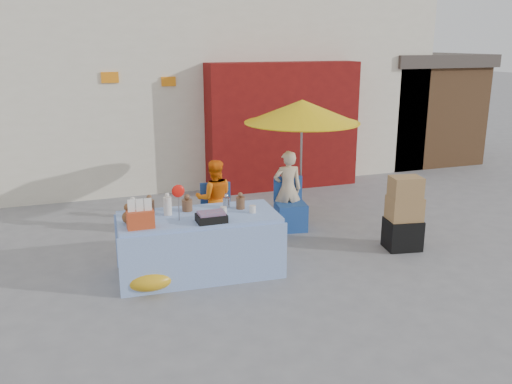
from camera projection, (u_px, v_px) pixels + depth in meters
name	position (u px, v px, depth m)	size (l,w,h in m)	color
ground	(248.00, 279.00, 7.08)	(80.00, 80.00, 0.00)	slate
backdrop	(169.00, 37.00, 13.23)	(14.00, 8.00, 7.80)	silver
market_table	(199.00, 243.00, 7.18)	(2.18, 1.12, 1.28)	#96BCF0
chair_left	(217.00, 222.00, 8.52)	(0.55, 0.54, 0.85)	#1F4692
chair_right	(290.00, 214.00, 8.92)	(0.55, 0.54, 0.85)	#1F4692
vendor_orange	(214.00, 198.00, 8.54)	(0.60, 0.47, 1.23)	orange
vendor_beige	(288.00, 189.00, 8.94)	(0.47, 0.31, 1.29)	#CCB490
umbrella	(302.00, 112.00, 8.83)	(1.90, 1.90, 2.09)	gray
box_stack	(404.00, 216.00, 8.00)	(0.57, 0.49, 1.11)	black
tarp_bundle	(150.00, 277.00, 6.78)	(0.70, 0.56, 0.31)	gold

